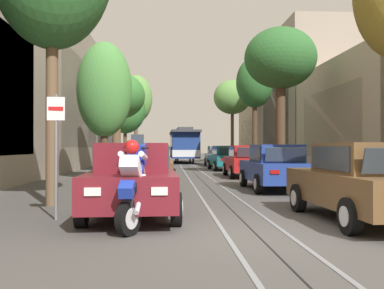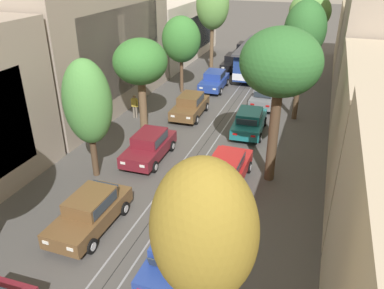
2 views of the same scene
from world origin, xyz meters
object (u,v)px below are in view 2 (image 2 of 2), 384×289
(parked_car_blue_second_right, at_px, (179,251))
(parked_car_red_mid_right, at_px, (227,169))
(street_tree_kerb_left_mid, at_px, (140,63))
(street_tree_kerb_right_second, at_px, (281,65))
(street_tree_kerb_right_fourth, at_px, (310,12))
(street_tree_kerb_right_near, at_px, (204,238))
(street_tree_kerb_left_second, at_px, (87,103))
(street_tree_kerb_left_far, at_px, (213,6))
(parked_car_black_far_left, at_px, (244,50))
(street_tree_kerb_left_fourth, at_px, (181,40))
(street_tree_kerb_right_mid, at_px, (305,31))
(parked_car_blue_fifth_left, at_px, (214,80))
(parked_car_brown_second_left, at_px, (90,212))
(parked_car_grey_fifth_right, at_px, (265,96))
(parked_car_brown_fourth_left, at_px, (190,105))
(parked_car_teal_fourth_right, at_px, (249,121))
(parked_car_black_sixth_left, at_px, (233,62))
(pedestrian_on_left_pavement, at_px, (135,105))
(parked_car_maroon_mid_left, at_px, (149,146))
(cable_car_trolley, at_px, (254,60))

(parked_car_blue_second_right, relative_size, parked_car_red_mid_right, 1.00)
(street_tree_kerb_left_mid, relative_size, street_tree_kerb_right_second, 0.77)
(street_tree_kerb_left_mid, height_order, street_tree_kerb_right_fourth, street_tree_kerb_right_fourth)
(street_tree_kerb_right_fourth, bearing_deg, street_tree_kerb_right_near, -90.25)
(parked_car_red_mid_right, bearing_deg, street_tree_kerb_right_fourth, 83.54)
(parked_car_red_mid_right, bearing_deg, street_tree_kerb_left_second, -167.25)
(parked_car_blue_second_right, height_order, street_tree_kerb_left_far, street_tree_kerb_left_far)
(parked_car_black_far_left, height_order, street_tree_kerb_left_fourth, street_tree_kerb_left_fourth)
(parked_car_red_mid_right, height_order, street_tree_kerb_right_mid, street_tree_kerb_right_mid)
(street_tree_kerb_left_mid, bearing_deg, street_tree_kerb_left_far, 90.12)
(parked_car_blue_fifth_left, distance_m, street_tree_kerb_right_near, 26.46)
(street_tree_kerb_right_mid, relative_size, street_tree_kerb_right_fourth, 1.03)
(parked_car_blue_second_right, bearing_deg, parked_car_brown_second_left, 167.27)
(parked_car_grey_fifth_right, distance_m, street_tree_kerb_right_near, 23.13)
(parked_car_blue_second_right, xyz_separation_m, street_tree_kerb_left_far, (-6.89, 27.49, 5.36))
(parked_car_brown_second_left, bearing_deg, parked_car_red_mid_right, 49.95)
(parked_car_brown_fourth_left, bearing_deg, street_tree_kerb_left_fourth, 116.68)
(parked_car_grey_fifth_right, bearing_deg, street_tree_kerb_left_second, -116.65)
(parked_car_red_mid_right, relative_size, parked_car_grey_fifth_right, 1.00)
(parked_car_teal_fourth_right, distance_m, street_tree_kerb_right_mid, 6.90)
(parked_car_teal_fourth_right, distance_m, street_tree_kerb_left_far, 16.94)
(parked_car_brown_second_left, xyz_separation_m, parked_car_black_sixth_left, (-0.17, 26.63, 0.00))
(parked_car_black_sixth_left, relative_size, street_tree_kerb_left_fourth, 0.70)
(pedestrian_on_left_pavement, bearing_deg, parked_car_maroon_mid_left, -56.01)
(parked_car_maroon_mid_left, xyz_separation_m, street_tree_kerb_right_fourth, (7.02, 18.03, 5.39))
(parked_car_brown_fourth_left, relative_size, parked_car_blue_fifth_left, 1.00)
(parked_car_red_mid_right, height_order, cable_car_trolley, cable_car_trolley)
(parked_car_black_sixth_left, height_order, parked_car_black_far_left, same)
(street_tree_kerb_left_fourth, bearing_deg, parked_car_black_far_left, 80.14)
(parked_car_blue_fifth_left, distance_m, street_tree_kerb_left_mid, 10.58)
(cable_car_trolley, bearing_deg, parked_car_teal_fourth_right, -80.21)
(street_tree_kerb_left_mid, relative_size, street_tree_kerb_right_near, 0.84)
(street_tree_kerb_left_mid, relative_size, cable_car_trolley, 0.66)
(parked_car_black_sixth_left, relative_size, parked_car_teal_fourth_right, 1.00)
(parked_car_blue_fifth_left, xyz_separation_m, cable_car_trolley, (2.48, 4.93, 0.86))
(parked_car_teal_fourth_right, bearing_deg, street_tree_kerb_right_mid, 53.10)
(street_tree_kerb_right_second, bearing_deg, street_tree_kerb_right_fourth, 89.59)
(street_tree_kerb_right_mid, bearing_deg, parked_car_brown_second_left, -114.54)
(street_tree_kerb_left_far, distance_m, pedestrian_on_left_pavement, 15.59)
(parked_car_black_sixth_left, distance_m, street_tree_kerb_left_fourth, 9.30)
(street_tree_kerb_right_fourth, relative_size, cable_car_trolley, 0.86)
(parked_car_maroon_mid_left, height_order, street_tree_kerb_left_second, street_tree_kerb_left_second)
(parked_car_brown_second_left, height_order, parked_car_blue_fifth_left, same)
(cable_car_trolley, bearing_deg, parked_car_black_far_left, 108.23)
(parked_car_brown_fourth_left, bearing_deg, street_tree_kerb_left_second, -101.74)
(parked_car_black_sixth_left, xyz_separation_m, pedestrian_on_left_pavement, (-3.66, -14.78, 0.17))
(street_tree_kerb_right_mid, relative_size, cable_car_trolley, 0.89)
(parked_car_brown_second_left, relative_size, parked_car_blue_fifth_left, 0.99)
(street_tree_kerb_right_near, bearing_deg, cable_car_trolley, 98.36)
(street_tree_kerb_left_fourth, height_order, street_tree_kerb_right_second, street_tree_kerb_right_second)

